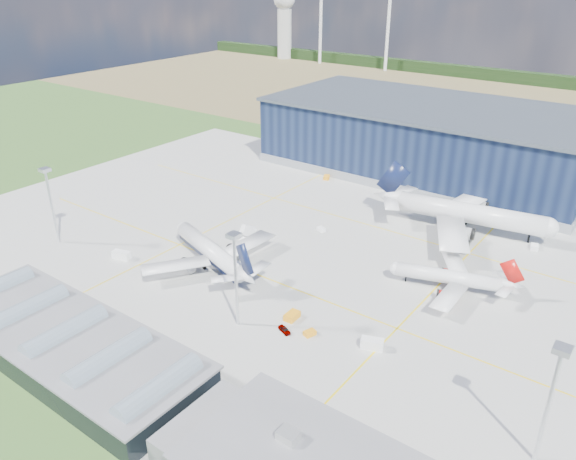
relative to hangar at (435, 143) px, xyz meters
The scene contains 22 objects.
ground 95.56m from the hangar, 91.70° to the right, with size 600.00×600.00×0.00m, color #33551F.
apron 85.64m from the hangar, 91.90° to the right, with size 220.00×160.00×0.08m.
farmland 125.76m from the hangar, 91.29° to the left, with size 600.00×220.00×0.01m, color olive.
treeline 205.36m from the hangar, 90.78° to the left, with size 600.00×8.00×8.00m, color black.
horizon_dressing 279.32m from the hangar, 134.20° to the left, with size 440.20×18.00×70.00m.
hangar is the anchor object (origin of this frame).
glass_concourse 155.28m from the hangar, 93.42° to the right, with size 78.00×23.00×8.60m.
light_mast_west 139.77m from the hangar, 116.71° to the right, with size 2.60×2.60×23.00m.
light_mast_center 125.07m from the hangar, 86.70° to the right, with size 2.60×2.60×23.00m.
light_mast_east 144.23m from the hangar, 59.95° to the right, with size 2.60×2.60×23.00m.
airliner_navy 109.29m from the hangar, 99.03° to the right, with size 41.26×40.36×13.45m, color white, non-canonical shape.
airliner_red 90.98m from the hangar, 64.25° to the right, with size 32.90×32.18×10.73m, color white, non-canonical shape.
airliner_widebody 55.39m from the hangar, 55.53° to the right, with size 56.11×54.89×18.30m, color white, non-canonical shape.
gse_tug_a 117.41m from the hangar, 82.18° to the right, with size 2.36×3.86×1.61m, color #FF9D16.
gse_tug_b 121.24m from the hangar, 79.14° to the right, with size 1.75×2.63×1.14m, color #FF9D16.
gse_van_a 127.05m from the hangar, 108.23° to the right, with size 2.23×5.12×2.23m, color white.
gse_cart_a 69.75m from the hangar, 41.92° to the right, with size 2.08×3.12×1.35m, color white.
gse_tug_c 44.74m from the hangar, 130.89° to the right, with size 2.08×3.33×1.46m, color #FF9D16.
gse_cart_b 73.31m from the hangar, 93.77° to the right, with size 1.77×2.66×1.15m, color white.
gse_van_c 120.46m from the hangar, 72.52° to the right, with size 2.31×4.81×2.31m, color white.
airstair 92.08m from the hangar, 102.36° to the right, with size 1.86×4.64×2.97m, color white.
car_a 122.71m from the hangar, 81.73° to the right, with size 1.50×3.72×1.27m, color #99999E.
Camera 1 is at (82.37, -108.59, 74.32)m, focal length 35.00 mm.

